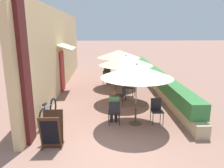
# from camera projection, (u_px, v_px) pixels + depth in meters

# --- Properties ---
(ground_plane) EXTENTS (120.00, 120.00, 0.00)m
(ground_plane) POSITION_uv_depth(u_px,v_px,m) (112.00, 150.00, 6.02)
(ground_plane) COLOR #936B5B
(cafe_facade_wall) EXTENTS (0.98, 13.57, 4.20)m
(cafe_facade_wall) POSITION_uv_depth(u_px,v_px,m) (60.00, 51.00, 11.86)
(cafe_facade_wall) COLOR #D6B784
(cafe_facade_wall) RESTS_ON ground_plane
(planter_hedge) EXTENTS (0.60, 12.57, 1.01)m
(planter_hedge) POSITION_uv_depth(u_px,v_px,m) (155.00, 78.00, 12.49)
(planter_hedge) COLOR tan
(planter_hedge) RESTS_ON ground_plane
(patio_table_near) EXTENTS (0.83, 0.83, 0.76)m
(patio_table_near) POSITION_uv_depth(u_px,v_px,m) (136.00, 108.00, 7.56)
(patio_table_near) COLOR brown
(patio_table_near) RESTS_ON ground_plane
(patio_umbrella_near) EXTENTS (2.44, 2.44, 2.15)m
(patio_umbrella_near) POSITION_uv_depth(u_px,v_px,m) (137.00, 71.00, 7.24)
(patio_umbrella_near) COLOR #B7B7BC
(patio_umbrella_near) RESTS_ON ground_plane
(cafe_chair_near_left) EXTENTS (0.40, 0.40, 0.87)m
(cafe_chair_near_left) POSITION_uv_depth(u_px,v_px,m) (157.00, 109.00, 7.68)
(cafe_chair_near_left) COLOR #232328
(cafe_chair_near_left) RESTS_ON ground_plane
(cafe_chair_near_right) EXTENTS (0.40, 0.40, 0.87)m
(cafe_chair_near_right) POSITION_uv_depth(u_px,v_px,m) (114.00, 111.00, 7.46)
(cafe_chair_near_right) COLOR #232328
(cafe_chair_near_right) RESTS_ON ground_plane
(seated_patron_near_right) EXTENTS (0.34, 0.40, 1.25)m
(seated_patron_near_right) POSITION_uv_depth(u_px,v_px,m) (114.00, 105.00, 7.53)
(seated_patron_near_right) COLOR #23232D
(seated_patron_near_right) RESTS_ON ground_plane
(patio_table_mid) EXTENTS (0.83, 0.83, 0.76)m
(patio_table_mid) POSITION_uv_depth(u_px,v_px,m) (126.00, 89.00, 10.07)
(patio_table_mid) COLOR brown
(patio_table_mid) RESTS_ON ground_plane
(patio_umbrella_mid) EXTENTS (2.44, 2.44, 2.15)m
(patio_umbrella_mid) POSITION_uv_depth(u_px,v_px,m) (126.00, 60.00, 9.74)
(patio_umbrella_mid) COLOR #B7B7BC
(patio_umbrella_mid) RESTS_ON ground_plane
(cafe_chair_mid_left) EXTENTS (0.53, 0.53, 0.87)m
(cafe_chair_mid_left) POSITION_uv_depth(u_px,v_px,m) (122.00, 94.00, 9.37)
(cafe_chair_mid_left) COLOR #232328
(cafe_chair_mid_left) RESTS_ON ground_plane
(cafe_chair_mid_right) EXTENTS (0.53, 0.53, 0.87)m
(cafe_chair_mid_right) POSITION_uv_depth(u_px,v_px,m) (129.00, 86.00, 10.78)
(cafe_chair_mid_right) COLOR #232328
(cafe_chair_mid_right) RESTS_ON ground_plane
(coffee_cup_mid) EXTENTS (0.07, 0.07, 0.09)m
(coffee_cup_mid) POSITION_uv_depth(u_px,v_px,m) (127.00, 83.00, 10.16)
(coffee_cup_mid) COLOR #B73D3D
(coffee_cup_mid) RESTS_ON patio_table_mid
(patio_table_far) EXTENTS (0.83, 0.83, 0.76)m
(patio_table_far) POSITION_uv_depth(u_px,v_px,m) (118.00, 77.00, 12.64)
(patio_table_far) COLOR brown
(patio_table_far) RESTS_ON ground_plane
(patio_umbrella_far) EXTENTS (2.44, 2.44, 2.15)m
(patio_umbrella_far) POSITION_uv_depth(u_px,v_px,m) (119.00, 54.00, 12.32)
(patio_umbrella_far) COLOR #B7B7BC
(patio_umbrella_far) RESTS_ON ground_plane
(cafe_chair_far_left) EXTENTS (0.55, 0.55, 0.87)m
(cafe_chair_far_left) POSITION_uv_depth(u_px,v_px,m) (107.00, 76.00, 12.95)
(cafe_chair_far_left) COLOR #232328
(cafe_chair_far_left) RESTS_ON ground_plane
(seated_patron_far_left) EXTENTS (0.48, 0.51, 1.25)m
(seated_patron_far_left) POSITION_uv_depth(u_px,v_px,m) (108.00, 73.00, 13.00)
(seated_patron_far_left) COLOR #23232D
(seated_patron_far_left) RESTS_ON ground_plane
(cafe_chair_far_right) EXTENTS (0.42, 0.42, 0.87)m
(cafe_chair_far_right) POSITION_uv_depth(u_px,v_px,m) (120.00, 80.00, 11.92)
(cafe_chair_far_right) COLOR #232328
(cafe_chair_far_right) RESTS_ON ground_plane
(cafe_chair_far_back) EXTENTS (0.54, 0.54, 0.87)m
(cafe_chair_far_back) POSITION_uv_depth(u_px,v_px,m) (128.00, 76.00, 13.08)
(cafe_chair_far_back) COLOR #232328
(cafe_chair_far_back) RESTS_ON ground_plane
(coffee_cup_far) EXTENTS (0.07, 0.07, 0.09)m
(coffee_cup_far) POSITION_uv_depth(u_px,v_px,m) (117.00, 73.00, 12.45)
(coffee_cup_far) COLOR white
(coffee_cup_far) RESTS_ON patio_table_far
(bicycle_leaning) EXTENTS (0.23, 1.79, 0.78)m
(bicycle_leaning) POSITION_uv_depth(u_px,v_px,m) (48.00, 112.00, 7.82)
(bicycle_leaning) COLOR black
(bicycle_leaning) RESTS_ON ground_plane
(menu_board) EXTENTS (0.58, 0.63, 1.00)m
(menu_board) POSITION_uv_depth(u_px,v_px,m) (52.00, 130.00, 6.10)
(menu_board) COLOR #422819
(menu_board) RESTS_ON ground_plane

